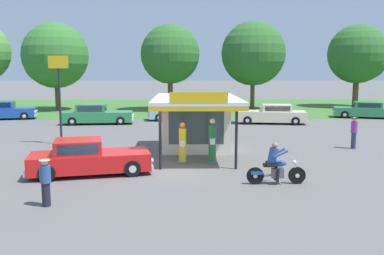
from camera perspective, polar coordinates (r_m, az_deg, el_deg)
ground_plane at (r=17.70m, az=-3.14°, el=-5.80°), size 300.00×300.00×0.00m
grass_verge_strip at (r=47.37m, az=-1.85°, el=2.89°), size 120.00×24.00×0.01m
service_station_kiosk at (r=21.58m, az=0.50°, el=1.24°), size 4.14×7.02×3.32m
gas_pump_nearside at (r=18.58m, az=-1.32°, el=-2.42°), size 0.44×0.44×1.88m
gas_pump_offside at (r=18.61m, az=2.83°, el=-2.14°), size 0.44×0.44×2.06m
motorcycle_with_rider at (r=15.59m, az=11.50°, el=-5.38°), size 2.21×0.70×1.58m
featured_classic_sedan at (r=17.26m, az=-14.23°, el=-4.18°), size 5.20×2.82×1.44m
parked_car_back_row_centre_right at (r=39.49m, az=23.03°, el=2.19°), size 5.81×3.30×1.42m
parked_car_back_row_far_left at (r=38.82m, az=-24.66°, el=2.07°), size 5.40×2.84×1.54m
parked_car_second_row_spare at (r=33.12m, az=11.01°, el=1.75°), size 5.76×2.63×1.52m
parked_car_back_row_right at (r=34.89m, az=-1.84°, el=2.17°), size 5.39×2.51×1.47m
parked_car_back_row_centre_left at (r=33.16m, az=-13.13°, el=1.72°), size 5.69×2.34×1.57m
bystander_strolling_foreground at (r=23.74m, az=21.59°, el=-0.55°), size 0.37×0.37×1.71m
bystander_admiring_sedan at (r=13.60m, az=-19.69°, el=-7.08°), size 0.34×0.34×1.49m
tree_oak_left at (r=50.71m, az=22.26°, el=9.25°), size 6.64×6.64×9.33m
tree_oak_far_right at (r=45.53m, az=-18.73°, el=9.26°), size 6.79×6.79×9.12m
tree_oak_distant_spare at (r=43.44m, az=-3.07°, el=10.12°), size 6.16×6.16×8.93m
tree_oak_far_left at (r=45.64m, az=8.51°, el=10.13°), size 6.94×6.94×9.46m
roadside_pole_sign at (r=24.32m, az=-17.99°, el=5.69°), size 1.10×0.12×5.01m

